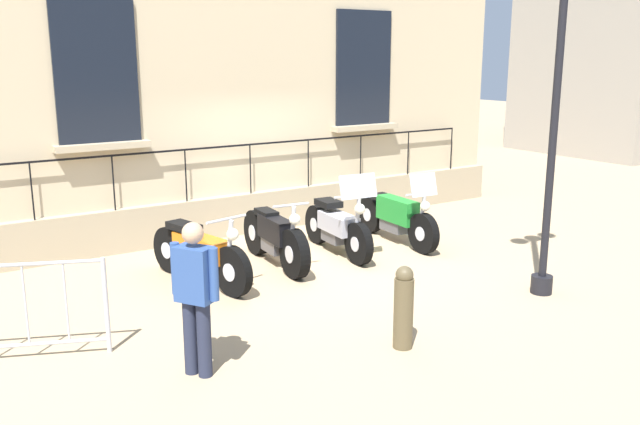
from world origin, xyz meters
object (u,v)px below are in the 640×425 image
Objects in this scene: lamppost at (563,18)px; bollard at (404,307)px; motorcycle_black at (275,238)px; motorcycle_orange at (200,254)px; crowd_barrier at (5,308)px; motorcycle_silver at (338,227)px; pedestrian_standing at (195,291)px; motorcycle_green at (397,217)px.

lamppost is 5.43× the size of bollard.
motorcycle_orange is at bearing -82.65° from motorcycle_black.
motorcycle_black is 3.31m from bollard.
crowd_barrier reaches higher than motorcycle_orange.
motorcycle_orange is at bearing -86.25° from motorcycle_silver.
crowd_barrier is (1.30, -5.02, 0.13)m from motorcycle_silver.
pedestrian_standing is (2.52, -1.11, 0.44)m from motorcycle_orange.
motorcycle_silver is 5.19m from crowd_barrier.
motorcycle_green is (0.00, 2.33, 0.02)m from motorcycle_black.
motorcycle_black is at bearing 97.35° from motorcycle_orange.
bollard is at bearing -4.93° from motorcycle_black.
motorcycle_black is 1.33× the size of pedestrian_standing.
pedestrian_standing reaches higher than motorcycle_green.
lamppost reaches higher than pedestrian_standing.
crowd_barrier is at bearing -118.92° from bollard.
bollard is (3.13, 0.98, 0.04)m from motorcycle_orange.
bollard is (3.29, -1.42, 0.03)m from motorcycle_silver.
motorcycle_silver is at bearing 93.75° from motorcycle_orange.
lamppost reaches higher than motorcycle_black.
bollard is (0.32, -2.65, -3.06)m from lamppost.
motorcycle_silver is at bearing 89.69° from motorcycle_black.
crowd_barrier is at bearing -75.48° from motorcycle_silver.
motorcycle_orange is 2.28× the size of bollard.
lamppost is at bearing 0.67° from motorcycle_green.
motorcycle_orange is 1.02× the size of motorcycle_black.
motorcycle_silver is 1.28× the size of pedestrian_standing.
lamppost is at bearing 38.38° from motorcycle_black.
lamppost reaches higher than bollard.
bollard is 2.22m from pedestrian_standing.
motorcycle_green is 5.43m from pedestrian_standing.
lamppost is 5.44m from pedestrian_standing.
pedestrian_standing is (1.37, 1.51, 0.30)m from crowd_barrier.
motorcycle_green is at bearing 119.62° from pedestrian_standing.
motorcycle_orange is 1.11× the size of crowd_barrier.
crowd_barrier is at bearing -66.42° from motorcycle_orange.
motorcycle_black is 1.03× the size of motorcycle_silver.
motorcycle_silver reaches higher than motorcycle_black.
pedestrian_standing reaches higher than crowd_barrier.
motorcycle_silver is 1.19m from motorcycle_green.
lamppost is (2.98, 0.04, 3.08)m from motorcycle_green.
crowd_barrier reaches higher than bollard.
motorcycle_green is 6.35m from crowd_barrier.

